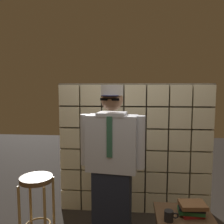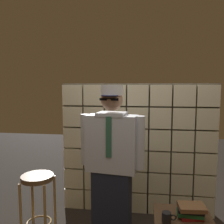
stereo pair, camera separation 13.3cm
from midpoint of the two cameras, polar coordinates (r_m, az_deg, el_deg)
name	(u,v)px [view 2 (the right image)]	position (r m, az deg, el deg)	size (l,w,h in m)	color
glass_block_wall	(137,150)	(3.22, 7.28, -8.97)	(2.05, 0.10, 1.76)	beige
standing_person	(112,164)	(2.53, 1.48, -12.34)	(0.69, 0.32, 1.72)	#1E2333
bar_stool	(38,193)	(2.79, -15.96, -18.09)	(0.34, 0.34, 0.76)	brown
book_stack	(191,211)	(2.44, 19.97, -21.37)	(0.25, 0.19, 0.12)	maroon
coffee_mug	(167,217)	(2.32, 14.76, -23.27)	(0.13, 0.08, 0.09)	black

